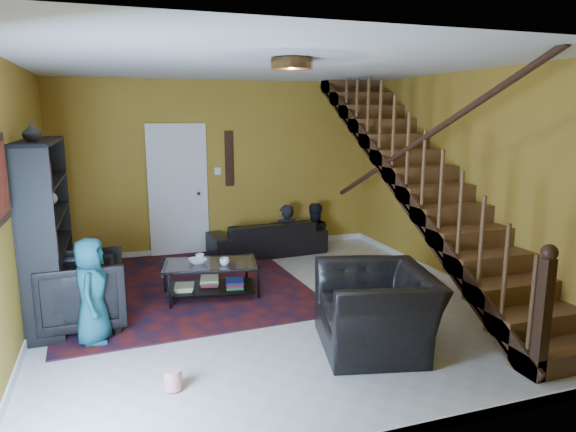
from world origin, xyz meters
name	(u,v)px	position (x,y,z in m)	size (l,w,h in m)	color
floor	(269,307)	(0.00, 0.00, 0.00)	(5.50, 5.50, 0.00)	beige
room	(147,281)	(-1.33, 1.33, 0.05)	(5.50, 5.50, 5.50)	#A38124
staircase	(428,184)	(2.12, 0.00, 1.40)	(0.95, 5.02, 3.18)	brown
bookshelf	(48,233)	(-2.40, 0.60, 0.96)	(0.35, 1.80, 2.00)	black
door	(178,193)	(-0.70, 2.73, 1.02)	(0.82, 0.05, 2.05)	silver
wall_hanging	(229,158)	(0.15, 2.73, 1.55)	(0.14, 0.03, 0.90)	black
ceiling_fixture	(292,64)	(0.00, -0.80, 2.74)	(0.40, 0.40, 0.10)	#3F2814
rug	(180,284)	(-0.91, 1.18, 0.01)	(3.11, 3.55, 0.02)	#4C120D
sofa	(267,237)	(0.66, 2.30, 0.28)	(1.89, 0.74, 0.55)	black
armchair_left	(84,291)	(-2.05, 0.10, 0.40)	(0.85, 0.88, 0.80)	black
armchair_right	(376,309)	(0.69, -1.35, 0.39)	(1.20, 1.04, 0.78)	black
person_adult_a	(286,241)	(1.00, 2.35, 0.17)	(0.45, 0.30, 1.25)	black
person_adult_b	(313,239)	(1.50, 2.35, 0.17)	(0.60, 0.47, 1.24)	black
person_child	(91,291)	(-1.95, -0.35, 0.54)	(0.53, 0.35, 1.09)	#19525F
coffee_table	(211,277)	(-0.59, 0.60, 0.25)	(1.25, 0.87, 0.44)	black
cup_a	(224,262)	(-0.44, 0.45, 0.48)	(0.12, 0.12, 0.09)	#999999
cup_b	(200,258)	(-0.70, 0.70, 0.49)	(0.11, 0.11, 0.10)	#999999
bowl	(198,261)	(-0.74, 0.64, 0.46)	(0.23, 0.23, 0.06)	#999999
vase	(32,132)	(-2.41, 0.10, 2.10)	(0.18, 0.18, 0.19)	#999999
popcorn_bucket	(173,379)	(-1.31, -1.55, 0.10)	(0.15, 0.15, 0.17)	red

